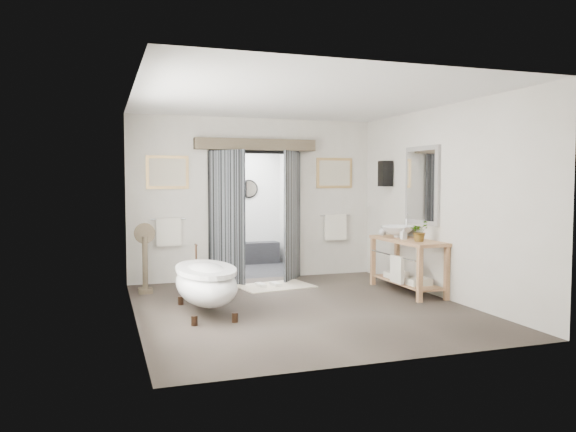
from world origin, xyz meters
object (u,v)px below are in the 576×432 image
object	(u,v)px
clawfoot_tub	(206,283)
basin	(397,232)
vanity	(406,261)
rug	(275,286)

from	to	relation	value
clawfoot_tub	basin	size ratio (longest dim) A/B	3.14
vanity	clawfoot_tub	bearing A→B (deg)	-173.14
vanity	basin	xyz separation A→B (m)	(0.00, 0.30, 0.44)
basin	clawfoot_tub	bearing A→B (deg)	172.81
rug	vanity	bearing A→B (deg)	-31.21
clawfoot_tub	vanity	bearing A→B (deg)	6.86
basin	rug	bearing A→B (deg)	136.97
clawfoot_tub	rug	bearing A→B (deg)	46.30
vanity	rug	xyz separation A→B (m)	(-1.84, 1.11, -0.50)
clawfoot_tub	basin	bearing A→B (deg)	11.92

